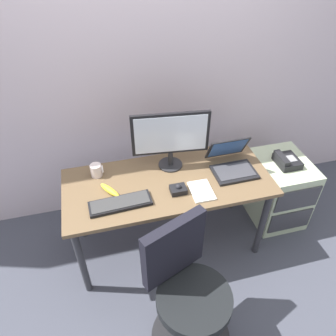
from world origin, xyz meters
name	(u,v)px	position (x,y,z in m)	size (l,w,h in m)	color
ground_plane	(168,242)	(0.00, 0.00, 0.00)	(8.00, 8.00, 0.00)	#41444F
back_wall	(145,51)	(0.00, 0.67, 1.40)	(6.00, 0.10, 2.80)	beige
desk	(168,189)	(0.00, 0.00, 0.62)	(1.48, 0.65, 0.71)	brown
file_cabinet	(277,189)	(1.01, 0.09, 0.30)	(0.42, 0.53, 0.60)	#B7C6A0
desk_phone	(287,161)	(1.01, 0.07, 0.64)	(0.17, 0.20, 0.09)	black
office_chair	(187,296)	(-0.07, -0.74, 0.45)	(0.53, 0.55, 0.97)	black
monitor_main	(171,137)	(0.06, 0.17, 0.97)	(0.55, 0.18, 0.45)	#262628
keyboard	(120,203)	(-0.36, -0.15, 0.72)	(0.42, 0.16, 0.03)	black
laptop	(232,163)	(0.49, 0.02, 0.76)	(0.31, 0.33, 0.22)	black
trackball_mouse	(178,189)	(0.04, -0.13, 0.73)	(0.11, 0.09, 0.07)	black
coffee_mug	(97,170)	(-0.48, 0.19, 0.76)	(0.09, 0.08, 0.09)	silver
paper_notepad	(201,191)	(0.20, -0.16, 0.71)	(0.15, 0.21, 0.01)	white
banana	(110,190)	(-0.41, -0.02, 0.73)	(0.19, 0.04, 0.04)	yellow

